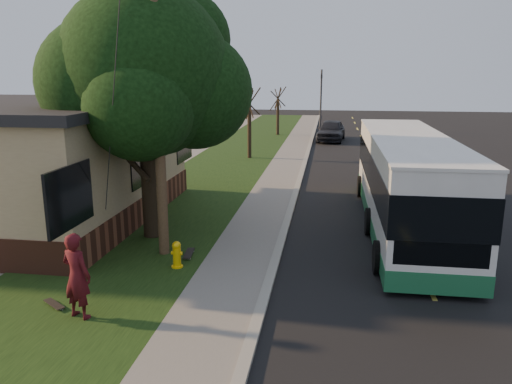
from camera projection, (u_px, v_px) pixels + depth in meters
ground at (272, 275)px, 13.27m from camera, size 120.00×120.00×0.00m
road at (386, 193)px, 22.32m from camera, size 8.00×80.00×0.01m
curb at (297, 188)px, 22.87m from camera, size 0.25×80.00×0.12m
sidewalk at (275, 188)px, 23.02m from camera, size 2.00×80.00×0.08m
grass_verge at (202, 186)px, 23.52m from camera, size 5.00×80.00×0.07m
building_lot at (7, 180)px, 24.95m from camera, size 15.00×80.00×0.04m
fire_hydrant at (177, 254)px, 13.54m from camera, size 0.32×0.32×0.74m
utility_pole at (157, 96)px, 13.61m from camera, size 2.86×3.21×9.07m
leafy_tree at (147, 75)px, 15.20m from camera, size 6.30×6.00×7.80m
bare_tree_near at (249, 124)px, 30.58m from camera, size 1.38×1.21×4.31m
bare_tree_far at (278, 112)px, 42.08m from camera, size 1.38×1.21×4.03m
traffic_signal at (321, 96)px, 45.16m from camera, size 0.18×0.22×5.50m
transit_bus at (406, 179)px, 16.95m from camera, size 2.72×11.79×3.19m
skateboarder at (77, 276)px, 10.63m from camera, size 0.80×0.64×1.91m
skateboard_main at (189, 253)px, 14.47m from camera, size 0.32×0.90×0.08m
skateboard_spare at (54, 304)px, 11.33m from camera, size 0.70×0.57×0.07m
dumpster at (82, 175)px, 22.31m from camera, size 1.94×1.70×1.46m
distant_car at (331, 130)px, 38.96m from camera, size 2.40×5.01×1.65m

